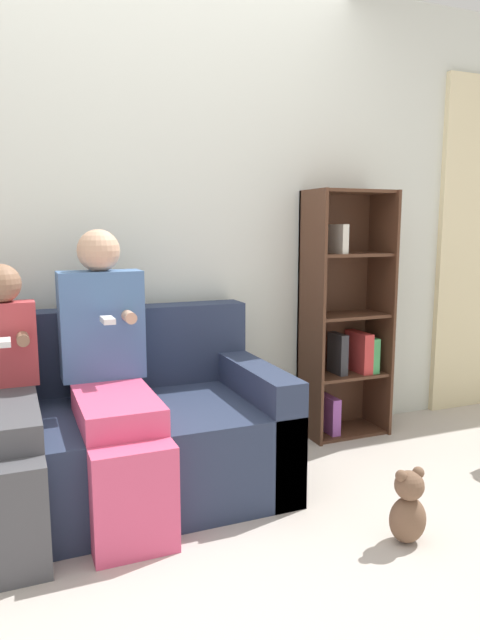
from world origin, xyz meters
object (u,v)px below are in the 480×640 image
Objects in this scene: child_seated at (8,402)px; bookshelf at (344,323)px; couch at (87,440)px; adult_seated at (111,371)px; teddy_bear at (408,508)px.

bookshelf reaches higher than child_seated.
child_seated is at bearing -154.88° from couch.
adult_seated is at bearing -163.62° from bookshelf.
adult_seated is 3.98× the size of teddy_bear.
couch is at bearing -168.41° from bookshelf.
adult_seated is (0.10, -0.11, 0.34)m from couch.
bookshelf is at bearing 69.67° from teddy_bear.
couch is at bearing 133.89° from adult_seated.
couch is 1.22× the size of bookshelf.
child_seated is 1.63m from teddy_bear.
teddy_bear is at bearing -26.48° from child_seated.
bookshelf is 4.69× the size of teddy_bear.
teddy_bear is at bearing -110.33° from bookshelf.
child_seated reaches higher than couch.
couch reaches higher than teddy_bear.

